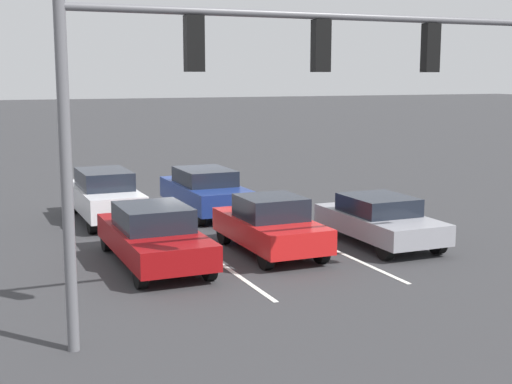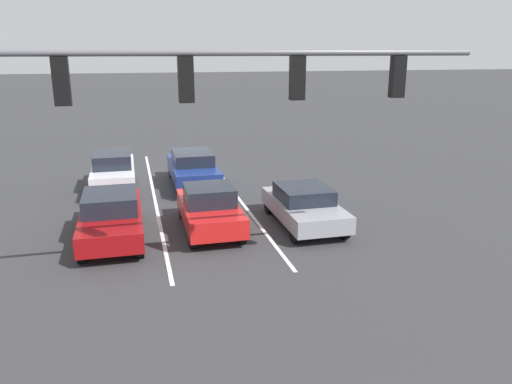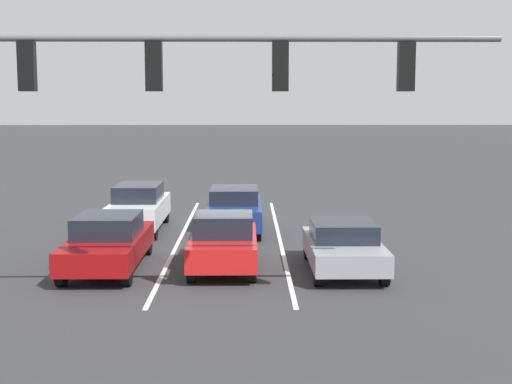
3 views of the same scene
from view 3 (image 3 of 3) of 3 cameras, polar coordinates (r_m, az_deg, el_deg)
name	(u,v)px [view 3 (image 3 of 3)]	position (r m, az deg, el deg)	size (l,w,h in m)	color
ground_plane	(231,226)	(26.02, -1.98, -2.76)	(240.00, 240.00, 0.00)	#333335
lane_stripe_left_divider	(279,238)	(23.77, 1.88, -3.69)	(0.12, 16.59, 0.01)	silver
lane_stripe_center_divider	(180,238)	(23.86, -6.07, -3.69)	(0.12, 16.59, 0.01)	silver
car_gray_leftlane_front	(343,246)	(19.16, 6.99, -4.27)	(1.88, 4.17, 1.34)	gray
car_red_midlane_front	(223,242)	(19.24, -2.62, -4.01)	(1.77, 4.01, 1.52)	red
car_maroon_rightlane_front	(108,242)	(19.67, -11.75, -3.92)	(1.86, 4.80, 1.49)	maroon
car_navy_midlane_second	(234,209)	(24.90, -1.74, -1.35)	(1.86, 4.66, 1.53)	navy
car_white_rightlane_second	(139,207)	(25.31, -9.36, -1.17)	(1.72, 4.62, 1.65)	silver
traffic_signal_gantry	(124,91)	(14.26, -10.51, 7.97)	(11.52, 0.37, 6.25)	slate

